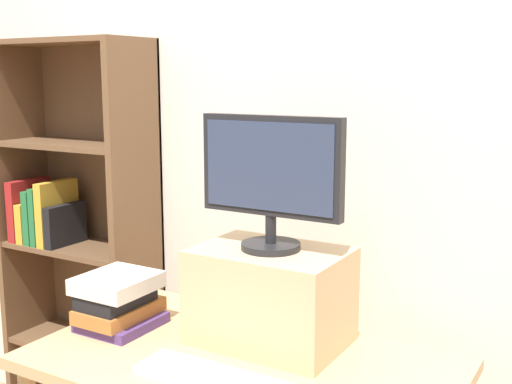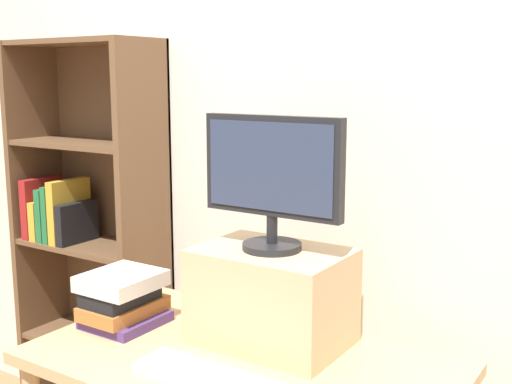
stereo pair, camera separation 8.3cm
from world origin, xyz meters
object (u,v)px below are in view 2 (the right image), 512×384
computer_monitor (272,176)px  desk_speaker (196,295)px  bookshelf_unit (91,240)px  book_stack (123,299)px  riser_box (272,296)px  keyboard (212,378)px

computer_monitor → desk_speaker: (-0.28, -0.00, -0.41)m
bookshelf_unit → computer_monitor: bookshelf_unit is taller
book_stack → computer_monitor: bearing=17.4°
riser_box → desk_speaker: size_ratio=2.32×
riser_box → desk_speaker: riser_box is taller
bookshelf_unit → computer_monitor: bearing=-12.6°
bookshelf_unit → desk_speaker: (0.74, -0.23, -0.02)m
desk_speaker → computer_monitor: bearing=0.9°
computer_monitor → book_stack: computer_monitor is taller
bookshelf_unit → book_stack: bookshelf_unit is taller
keyboard → desk_speaker: bearing=134.0°
computer_monitor → keyboard: 0.58m
bookshelf_unit → book_stack: 0.67m
riser_box → keyboard: bearing=-88.6°
riser_box → keyboard: size_ratio=0.99×
riser_box → keyboard: (0.01, -0.31, -0.13)m
bookshelf_unit → keyboard: bearing=-27.4°
computer_monitor → book_stack: size_ratio=1.70×
computer_monitor → keyboard: size_ratio=1.00×
computer_monitor → keyboard: (0.01, -0.31, -0.49)m
book_stack → bookshelf_unit: bearing=146.0°
bookshelf_unit → riser_box: bookshelf_unit is taller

